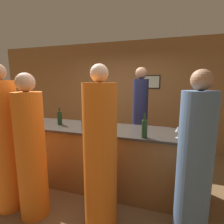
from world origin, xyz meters
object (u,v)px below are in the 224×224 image
at_px(bartender, 140,121).
at_px(wine_bottle_2, 144,128).
at_px(guest_1, 194,169).
at_px(guest_3, 100,155).
at_px(wine_bottle_0, 60,118).
at_px(guest_2, 5,145).
at_px(wine_bottle_1, 84,124).
at_px(guest_0, 31,153).

xyz_separation_m(bartender, wine_bottle_2, (0.24, -1.19, 0.18)).
bearing_deg(guest_1, guest_3, -177.71).
distance_m(wine_bottle_0, wine_bottle_2, 1.53).
bearing_deg(bartender, wine_bottle_0, 35.45).
xyz_separation_m(guest_2, guest_3, (1.33, 0.10, -0.02)).
bearing_deg(wine_bottle_1, guest_1, -17.90).
relative_size(guest_3, wine_bottle_1, 7.24).
height_order(guest_1, guest_2, guest_2).
bearing_deg(wine_bottle_1, bartender, 59.12).
height_order(guest_1, wine_bottle_1, guest_1).
bearing_deg(guest_2, wine_bottle_2, 17.35).
bearing_deg(wine_bottle_2, guest_1, -36.16).
xyz_separation_m(guest_3, wine_bottle_0, (-1.05, 0.75, 0.23)).
relative_size(guest_0, guest_1, 0.99).
distance_m(bartender, wine_bottle_0, 1.55).
bearing_deg(bartender, wine_bottle_2, 101.50).
relative_size(bartender, wine_bottle_0, 6.86).
bearing_deg(wine_bottle_2, wine_bottle_1, 175.95).
xyz_separation_m(bartender, guest_3, (-0.21, -1.64, -0.07)).
bearing_deg(guest_0, wine_bottle_0, 100.29).
bearing_deg(bartender, guest_0, 58.08).
height_order(wine_bottle_1, wine_bottle_2, wine_bottle_2).
distance_m(guest_0, wine_bottle_0, 0.92).
bearing_deg(guest_1, wine_bottle_0, 161.08).
bearing_deg(guest_0, guest_1, 4.85).
distance_m(wine_bottle_1, wine_bottle_2, 0.92).
relative_size(guest_2, guest_3, 1.02).
xyz_separation_m(guest_2, wine_bottle_2, (1.78, 0.56, 0.23)).
distance_m(guest_3, wine_bottle_0, 1.31).
distance_m(guest_3, wine_bottle_1, 0.73).
xyz_separation_m(wine_bottle_0, wine_bottle_2, (1.50, -0.29, 0.01)).
height_order(wine_bottle_0, wine_bottle_2, wine_bottle_2).
bearing_deg(wine_bottle_0, wine_bottle_1, -21.44).
distance_m(wine_bottle_0, wine_bottle_1, 0.63).
height_order(guest_1, wine_bottle_0, guest_1).
bearing_deg(wine_bottle_2, guest_2, -162.65).
distance_m(guest_0, guest_3, 0.90).
xyz_separation_m(guest_0, wine_bottle_1, (0.43, 0.64, 0.26)).
relative_size(guest_0, guest_2, 0.94).
xyz_separation_m(wine_bottle_1, wine_bottle_2, (0.92, -0.06, 0.02)).
distance_m(guest_3, wine_bottle_2, 0.68).
height_order(guest_0, wine_bottle_0, guest_0).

